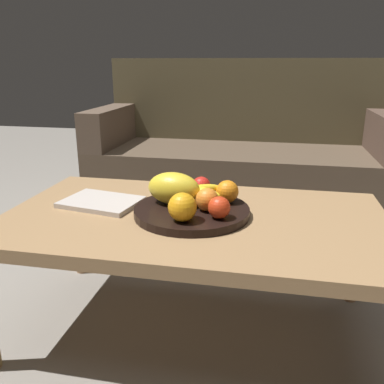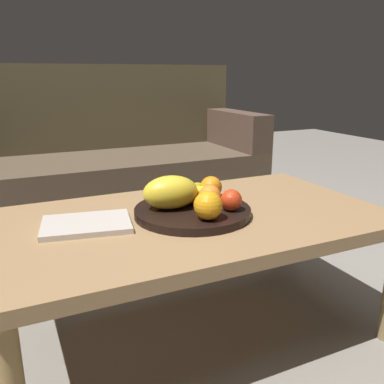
{
  "view_description": "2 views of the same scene",
  "coord_description": "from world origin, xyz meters",
  "px_view_note": "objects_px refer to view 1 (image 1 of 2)",
  "views": [
    {
      "loc": [
        0.23,
        -1.18,
        0.88
      ],
      "look_at": [
        -0.01,
        0.0,
        0.5
      ],
      "focal_mm": 38.14,
      "sensor_mm": 36.0,
      "label": 1
    },
    {
      "loc": [
        -0.52,
        -1.1,
        0.85
      ],
      "look_at": [
        -0.01,
        0.0,
        0.5
      ],
      "focal_mm": 38.42,
      "sensor_mm": 36.0,
      "label": 2
    }
  ],
  "objects_px": {
    "melon_large_front": "(174,188)",
    "orange_right": "(227,191)",
    "orange_left": "(182,207)",
    "coffee_table": "(194,227)",
    "apple_left": "(219,207)",
    "orange_back": "(182,185)",
    "orange_front": "(207,200)",
    "fruit_bowl": "(192,211)",
    "apple_front": "(200,186)",
    "couch": "(240,162)",
    "magazine": "(101,202)",
    "banana_bunch": "(199,194)"
  },
  "relations": [
    {
      "from": "fruit_bowl",
      "to": "melon_large_front",
      "type": "xyz_separation_m",
      "value": [
        -0.06,
        0.02,
        0.06
      ]
    },
    {
      "from": "orange_left",
      "to": "banana_bunch",
      "type": "bearing_deg",
      "value": 82.6
    },
    {
      "from": "coffee_table",
      "to": "fruit_bowl",
      "type": "xyz_separation_m",
      "value": [
        -0.01,
        0.0,
        0.05
      ]
    },
    {
      "from": "coffee_table",
      "to": "banana_bunch",
      "type": "bearing_deg",
      "value": 77.52
    },
    {
      "from": "coffee_table",
      "to": "orange_left",
      "type": "bearing_deg",
      "value": -95.42
    },
    {
      "from": "couch",
      "to": "coffee_table",
      "type": "bearing_deg",
      "value": -92.0
    },
    {
      "from": "coffee_table",
      "to": "orange_back",
      "type": "height_order",
      "value": "orange_back"
    },
    {
      "from": "coffee_table",
      "to": "apple_left",
      "type": "xyz_separation_m",
      "value": [
        0.09,
        -0.07,
        0.1
      ]
    },
    {
      "from": "orange_front",
      "to": "magazine",
      "type": "xyz_separation_m",
      "value": [
        -0.37,
        0.05,
        -0.05
      ]
    },
    {
      "from": "fruit_bowl",
      "to": "magazine",
      "type": "relative_size",
      "value": 1.45
    },
    {
      "from": "couch",
      "to": "apple_front",
      "type": "xyz_separation_m",
      "value": [
        -0.05,
        -1.1,
        0.17
      ]
    },
    {
      "from": "fruit_bowl",
      "to": "banana_bunch",
      "type": "distance_m",
      "value": 0.06
    },
    {
      "from": "fruit_bowl",
      "to": "orange_back",
      "type": "xyz_separation_m",
      "value": [
        -0.06,
        0.11,
        0.05
      ]
    },
    {
      "from": "orange_right",
      "to": "apple_left",
      "type": "distance_m",
      "value": 0.14
    },
    {
      "from": "melon_large_front",
      "to": "fruit_bowl",
      "type": "bearing_deg",
      "value": -17.68
    },
    {
      "from": "fruit_bowl",
      "to": "orange_front",
      "type": "relative_size",
      "value": 5.09
    },
    {
      "from": "couch",
      "to": "orange_front",
      "type": "distance_m",
      "value": 1.26
    },
    {
      "from": "melon_large_front",
      "to": "orange_right",
      "type": "xyz_separation_m",
      "value": [
        0.17,
        0.05,
        -0.02
      ]
    },
    {
      "from": "apple_front",
      "to": "banana_bunch",
      "type": "relative_size",
      "value": 0.41
    },
    {
      "from": "apple_left",
      "to": "orange_right",
      "type": "bearing_deg",
      "value": 87.37
    },
    {
      "from": "melon_large_front",
      "to": "coffee_table",
      "type": "bearing_deg",
      "value": -18.72
    },
    {
      "from": "melon_large_front",
      "to": "orange_left",
      "type": "xyz_separation_m",
      "value": [
        0.06,
        -0.14,
        -0.01
      ]
    },
    {
      "from": "coffee_table",
      "to": "magazine",
      "type": "relative_size",
      "value": 4.8
    },
    {
      "from": "coffee_table",
      "to": "fruit_bowl",
      "type": "distance_m",
      "value": 0.05
    },
    {
      "from": "orange_left",
      "to": "orange_right",
      "type": "height_order",
      "value": "orange_left"
    },
    {
      "from": "couch",
      "to": "orange_back",
      "type": "distance_m",
      "value": 1.14
    },
    {
      "from": "apple_left",
      "to": "magazine",
      "type": "height_order",
      "value": "apple_left"
    },
    {
      "from": "melon_large_front",
      "to": "apple_left",
      "type": "relative_size",
      "value": 2.61
    },
    {
      "from": "orange_back",
      "to": "orange_right",
      "type": "bearing_deg",
      "value": -13.6
    },
    {
      "from": "fruit_bowl",
      "to": "apple_front",
      "type": "distance_m",
      "value": 0.13
    },
    {
      "from": "orange_front",
      "to": "orange_back",
      "type": "distance_m",
      "value": 0.17
    },
    {
      "from": "orange_front",
      "to": "apple_left",
      "type": "xyz_separation_m",
      "value": [
        0.04,
        -0.06,
        -0.0
      ]
    },
    {
      "from": "apple_left",
      "to": "banana_bunch",
      "type": "height_order",
      "value": "apple_left"
    },
    {
      "from": "orange_back",
      "to": "orange_front",
      "type": "bearing_deg",
      "value": -49.86
    },
    {
      "from": "coffee_table",
      "to": "apple_front",
      "type": "xyz_separation_m",
      "value": [
        -0.0,
        0.13,
        0.1
      ]
    },
    {
      "from": "fruit_bowl",
      "to": "melon_large_front",
      "type": "height_order",
      "value": "melon_large_front"
    },
    {
      "from": "orange_left",
      "to": "apple_front",
      "type": "height_order",
      "value": "orange_left"
    },
    {
      "from": "orange_right",
      "to": "banana_bunch",
      "type": "distance_m",
      "value": 0.09
    },
    {
      "from": "orange_back",
      "to": "coffee_table",
      "type": "bearing_deg",
      "value": -60.45
    },
    {
      "from": "fruit_bowl",
      "to": "orange_left",
      "type": "distance_m",
      "value": 0.13
    },
    {
      "from": "couch",
      "to": "orange_right",
      "type": "xyz_separation_m",
      "value": [
        0.05,
        -1.16,
        0.18
      ]
    },
    {
      "from": "orange_back",
      "to": "apple_front",
      "type": "xyz_separation_m",
      "value": [
        0.06,
        0.02,
        -0.0
      ]
    },
    {
      "from": "couch",
      "to": "apple_front",
      "type": "relative_size",
      "value": 26.46
    },
    {
      "from": "couch",
      "to": "orange_back",
      "type": "bearing_deg",
      "value": -95.38
    },
    {
      "from": "coffee_table",
      "to": "apple_front",
      "type": "distance_m",
      "value": 0.16
    },
    {
      "from": "magazine",
      "to": "melon_large_front",
      "type": "bearing_deg",
      "value": 7.02
    },
    {
      "from": "apple_front",
      "to": "coffee_table",
      "type": "bearing_deg",
      "value": -88.89
    },
    {
      "from": "orange_front",
      "to": "magazine",
      "type": "relative_size",
      "value": 0.28
    },
    {
      "from": "orange_left",
      "to": "apple_left",
      "type": "distance_m",
      "value": 0.11
    },
    {
      "from": "melon_large_front",
      "to": "orange_back",
      "type": "distance_m",
      "value": 0.09
    }
  ]
}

